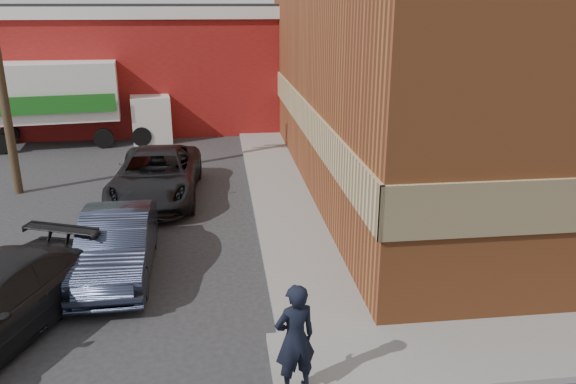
{
  "coord_description": "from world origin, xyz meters",
  "views": [
    {
      "loc": [
        -1.17,
        -8.56,
        5.67
      ],
      "look_at": [
        0.3,
        3.35,
        1.6
      ],
      "focal_mm": 35.0,
      "sensor_mm": 36.0,
      "label": 1
    }
  ],
  "objects_px": {
    "brick_building": "(520,35)",
    "box_truck": "(68,98)",
    "warehouse": "(117,64)",
    "sedan": "(117,245)",
    "man": "(295,339)",
    "suv_a": "(157,175)"
  },
  "relations": [
    {
      "from": "brick_building",
      "to": "box_truck",
      "type": "height_order",
      "value": "brick_building"
    },
    {
      "from": "warehouse",
      "to": "sedan",
      "type": "height_order",
      "value": "warehouse"
    },
    {
      "from": "warehouse",
      "to": "man",
      "type": "bearing_deg",
      "value": -74.94
    },
    {
      "from": "man",
      "to": "warehouse",
      "type": "bearing_deg",
      "value": -91.27
    },
    {
      "from": "warehouse",
      "to": "sedan",
      "type": "distance_m",
      "value": 17.37
    },
    {
      "from": "suv_a",
      "to": "brick_building",
      "type": "bearing_deg",
      "value": 6.9
    },
    {
      "from": "sedan",
      "to": "box_truck",
      "type": "bearing_deg",
      "value": 105.2
    },
    {
      "from": "warehouse",
      "to": "box_truck",
      "type": "relative_size",
      "value": 2.3
    },
    {
      "from": "sedan",
      "to": "man",
      "type": "bearing_deg",
      "value": -55.62
    },
    {
      "from": "brick_building",
      "to": "warehouse",
      "type": "distance_m",
      "value": 18.3
    },
    {
      "from": "brick_building",
      "to": "sedan",
      "type": "height_order",
      "value": "brick_building"
    },
    {
      "from": "man",
      "to": "sedan",
      "type": "distance_m",
      "value": 5.58
    },
    {
      "from": "brick_building",
      "to": "sedan",
      "type": "xyz_separation_m",
      "value": [
        -11.99,
        -6.05,
        -3.99
      ]
    },
    {
      "from": "sedan",
      "to": "suv_a",
      "type": "xyz_separation_m",
      "value": [
        0.38,
        4.99,
        0.04
      ]
    },
    {
      "from": "warehouse",
      "to": "suv_a",
      "type": "relative_size",
      "value": 3.09
    },
    {
      "from": "brick_building",
      "to": "sedan",
      "type": "distance_m",
      "value": 14.01
    },
    {
      "from": "brick_building",
      "to": "box_truck",
      "type": "bearing_deg",
      "value": 158.29
    },
    {
      "from": "warehouse",
      "to": "suv_a",
      "type": "distance_m",
      "value": 12.58
    },
    {
      "from": "brick_building",
      "to": "man",
      "type": "distance_m",
      "value": 14.16
    },
    {
      "from": "box_truck",
      "to": "brick_building",
      "type": "bearing_deg",
      "value": -29.34
    },
    {
      "from": "warehouse",
      "to": "man",
      "type": "height_order",
      "value": "warehouse"
    },
    {
      "from": "brick_building",
      "to": "suv_a",
      "type": "bearing_deg",
      "value": -174.77
    }
  ]
}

